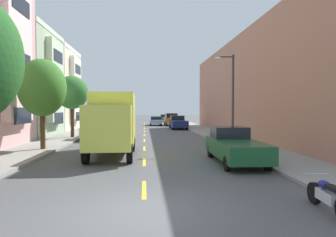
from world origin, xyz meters
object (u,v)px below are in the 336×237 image
street_lamp (231,93)px  parked_motorcycle (328,197)px  parked_pickup_white (96,130)px  moving_sky_sedan (156,121)px  parked_sedan_teal (164,118)px  parked_pickup_navy (178,123)px  parked_pickup_forest (235,146)px  street_tree_second (42,88)px  parked_suv_orange (171,119)px  parked_sedan_silver (118,121)px  street_tree_third (72,93)px  delivery_box_truck (113,120)px  parked_hatchback_red (120,119)px  parked_pickup_charcoal (107,125)px

street_lamp → parked_motorcycle: bearing=-95.4°
parked_pickup_white → moving_sky_sedan: (6.09, 20.50, -0.08)m
moving_sky_sedan → parked_sedan_teal: bearing=80.9°
street_lamp → parked_pickup_navy: 18.99m
parked_pickup_forest → street_tree_second: bearing=156.3°
parked_suv_orange → parked_sedan_silver: bearing=177.0°
parked_pickup_navy → street_lamp: bearing=-85.5°
parked_sedan_silver → parked_sedan_teal: bearing=60.5°
parked_sedan_silver → moving_sky_sedan: size_ratio=1.01×
street_tree_third → delivery_box_truck: street_tree_third is taller
parked_hatchback_red → street_tree_second: bearing=-93.4°
parked_pickup_navy → parked_sedan_teal: parked_pickup_navy is taller
delivery_box_truck → parked_pickup_white: (-2.49, 8.99, -1.16)m
parked_motorcycle → delivery_box_truck: bearing=122.7°
street_lamp → delivery_box_truck: size_ratio=0.88×
parked_suv_orange → street_tree_third: bearing=-118.2°
street_tree_second → parked_pickup_forest: street_tree_second is taller
parked_hatchback_red → parked_pickup_white: bearing=-89.8°
delivery_box_truck → parked_motorcycle: (6.55, -10.19, -1.58)m
parked_pickup_navy → parked_hatchback_red: parked_pickup_navy is taller
street_lamp → delivery_box_truck: (-7.74, -2.44, -1.80)m
street_tree_second → moving_sky_sedan: bearing=73.6°
parked_pickup_charcoal → parked_suv_orange: 15.61m
parked_pickup_charcoal → parked_suv_orange: size_ratio=1.10×
parked_hatchback_red → parked_suv_orange: bearing=-37.9°
parked_pickup_charcoal → parked_pickup_white: bearing=-90.7°
parked_hatchback_red → parked_pickup_charcoal: size_ratio=0.76×
parked_sedan_silver → parked_hatchback_red: parked_hatchback_red is taller
street_tree_third → moving_sky_sedan: street_tree_third is taller
street_lamp → parked_pickup_navy: size_ratio=1.18×
parked_sedan_teal → parked_motorcycle: size_ratio=2.21×
parked_pickup_navy → parked_motorcycle: 31.33m
parked_hatchback_red → moving_sky_sedan: 8.91m
street_tree_second → street_tree_third: 7.62m
parked_pickup_charcoal → delivery_box_truck: bearing=-81.5°
parked_suv_orange → moving_sky_sedan: 2.48m
street_tree_third → street_lamp: street_lamp is taller
parked_pickup_charcoal → parked_pickup_forest: bearing=-65.6°
street_tree_third → parked_hatchback_red: size_ratio=1.35×
parked_pickup_navy → parked_sedan_silver: parked_pickup_navy is taller
street_tree_second → parked_motorcycle: 16.68m
street_tree_third → parked_pickup_charcoal: (2.20, 6.77, -3.27)m
parked_pickup_charcoal → parked_pickup_white: same height
parked_pickup_forest → moving_sky_sedan: size_ratio=1.19×
delivery_box_truck → parked_pickup_white: bearing=105.4°
parked_sedan_teal → parked_suv_orange: (0.05, -15.32, 0.24)m
delivery_box_truck → parked_pickup_charcoal: bearing=98.5°
street_tree_third → street_lamp: 14.12m
parked_pickup_charcoal → moving_sky_sedan: 14.69m
delivery_box_truck → parked_motorcycle: delivery_box_truck is taller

